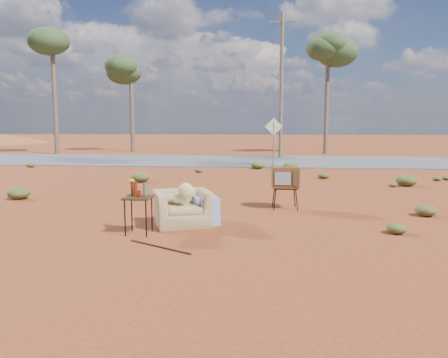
{
  "coord_description": "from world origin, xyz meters",
  "views": [
    {
      "loc": [
        1.1,
        -7.57,
        1.93
      ],
      "look_at": [
        0.28,
        1.3,
        0.8
      ],
      "focal_mm": 35.0,
      "sensor_mm": 36.0,
      "label": 1
    }
  ],
  "objects": [
    {
      "name": "scrub_patch",
      "position": [
        -0.82,
        4.41,
        0.14
      ],
      "size": [
        17.49,
        8.07,
        0.33
      ],
      "color": "#475324",
      "rests_on": "ground"
    },
    {
      "name": "road_sign",
      "position": [
        1.5,
        12.0,
        1.5
      ],
      "size": [
        0.78,
        0.06,
        2.19
      ],
      "color": "brown",
      "rests_on": "ground"
    },
    {
      "name": "tv_unit",
      "position": [
        1.58,
        2.33,
        0.71
      ],
      "size": [
        0.62,
        0.52,
        0.96
      ],
      "rotation": [
        0.0,
        0.0,
        0.06
      ],
      "color": "black",
      "rests_on": "ground"
    },
    {
      "name": "armchair",
      "position": [
        -0.37,
        0.53,
        0.42
      ],
      "size": [
        1.34,
        1.14,
        0.9
      ],
      "rotation": [
        0.0,
        0.0,
        0.35
      ],
      "color": "#967F51",
      "rests_on": "ground"
    },
    {
      "name": "side_table",
      "position": [
        -1.12,
        -0.2,
        0.69
      ],
      "size": [
        0.47,
        0.47,
        0.95
      ],
      "rotation": [
        0.0,
        0.0,
        -0.01
      ],
      "color": "#382614",
      "rests_on": "ground"
    },
    {
      "name": "ground",
      "position": [
        0.0,
        0.0,
        0.0
      ],
      "size": [
        140.0,
        140.0,
        0.0
      ],
      "primitive_type": "plane",
      "color": "brown",
      "rests_on": "ground"
    },
    {
      "name": "eucalyptus_left",
      "position": [
        -12.0,
        19.0,
        6.92
      ],
      "size": [
        3.2,
        3.2,
        8.1
      ],
      "color": "brown",
      "rests_on": "ground"
    },
    {
      "name": "highway",
      "position": [
        0.0,
        15.0,
        0.02
      ],
      "size": [
        140.0,
        7.0,
        0.04
      ],
      "primitive_type": "cube",
      "color": "#565659",
      "rests_on": "ground"
    },
    {
      "name": "eucalyptus_center",
      "position": [
        5.0,
        21.0,
        6.43
      ],
      "size": [
        3.2,
        3.2,
        7.6
      ],
      "color": "brown",
      "rests_on": "ground"
    },
    {
      "name": "utility_pole_center",
      "position": [
        2.0,
        17.5,
        4.15
      ],
      "size": [
        1.4,
        0.2,
        8.0
      ],
      "color": "brown",
      "rests_on": "ground"
    },
    {
      "name": "eucalyptus_near_left",
      "position": [
        -8.0,
        22.0,
        5.45
      ],
      "size": [
        3.2,
        3.2,
        6.6
      ],
      "color": "brown",
      "rests_on": "ground"
    },
    {
      "name": "rusty_bar",
      "position": [
        -0.52,
        -1.04,
        0.02
      ],
      "size": [
        1.12,
        0.7,
        0.03
      ],
      "primitive_type": "cylinder",
      "rotation": [
        0.0,
        1.57,
        -0.54
      ],
      "color": "#491F13",
      "rests_on": "ground"
    }
  ]
}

